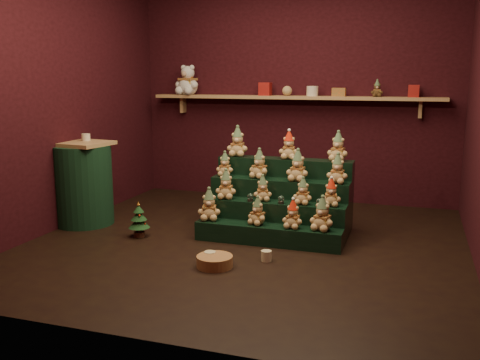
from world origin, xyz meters
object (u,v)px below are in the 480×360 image
(snow_globe_b, at_px, (281,200))
(mug_right, at_px, (266,256))
(riser_tier_front, at_px, (268,235))
(mini_christmas_tree, at_px, (139,220))
(snow_globe_c, at_px, (319,202))
(side_table, at_px, (83,184))
(wicker_basket, at_px, (215,261))
(mug_left, at_px, (210,257))
(snow_globe_a, at_px, (250,197))
(white_bear, at_px, (188,76))
(brown_bear, at_px, (377,88))

(snow_globe_b, relative_size, mug_right, 0.87)
(riser_tier_front, bearing_deg, mini_christmas_tree, -172.14)
(snow_globe_c, bearing_deg, side_table, -178.10)
(mug_right, distance_m, wicker_basket, 0.46)
(side_table, distance_m, mug_left, 1.92)
(snow_globe_a, bearing_deg, mini_christmas_tree, -162.17)
(riser_tier_front, bearing_deg, side_table, 177.86)
(snow_globe_c, bearing_deg, white_bear, 141.10)
(side_table, relative_size, mug_right, 9.76)
(riser_tier_front, relative_size, mug_left, 14.11)
(snow_globe_a, bearing_deg, mug_right, -61.46)
(snow_globe_b, height_order, brown_bear, brown_bear)
(snow_globe_b, bearing_deg, riser_tier_front, -117.74)
(mini_christmas_tree, bearing_deg, snow_globe_b, 13.94)
(snow_globe_b, xyz_separation_m, brown_bear, (0.72, 1.64, 1.02))
(side_table, bearing_deg, white_bear, 81.95)
(mini_christmas_tree, xyz_separation_m, white_bear, (-0.32, 1.97, 1.39))
(mini_christmas_tree, relative_size, wicker_basket, 1.17)
(snow_globe_c, xyz_separation_m, mug_right, (-0.34, -0.62, -0.35))
(white_bear, relative_size, brown_bear, 2.48)
(snow_globe_c, bearing_deg, snow_globe_a, 180.00)
(side_table, relative_size, brown_bear, 4.61)
(riser_tier_front, xyz_separation_m, snow_globe_b, (0.08, 0.16, 0.31))
(snow_globe_b, height_order, side_table, side_table)
(side_table, relative_size, mini_christmas_tree, 2.50)
(snow_globe_a, bearing_deg, wicker_basket, -91.99)
(snow_globe_b, distance_m, mini_christmas_tree, 1.41)
(riser_tier_front, height_order, white_bear, white_bear)
(mug_left, relative_size, brown_bear, 0.52)
(snow_globe_b, bearing_deg, snow_globe_c, -0.00)
(snow_globe_a, height_order, snow_globe_b, snow_globe_a)
(side_table, bearing_deg, snow_globe_b, 9.61)
(mug_right, height_order, wicker_basket, wicker_basket)
(mug_right, bearing_deg, white_bear, 126.89)
(snow_globe_a, height_order, mini_christmas_tree, snow_globe_a)
(side_table, bearing_deg, mug_right, -6.52)
(white_bear, bearing_deg, snow_globe_b, -33.13)
(brown_bear, bearing_deg, snow_globe_b, -121.34)
(mug_left, distance_m, mug_right, 0.48)
(side_table, distance_m, wicker_basket, 2.01)
(side_table, height_order, wicker_basket, side_table)
(mug_left, bearing_deg, white_bear, 117.06)
(snow_globe_c, relative_size, brown_bear, 0.41)
(snow_globe_a, relative_size, snow_globe_c, 1.02)
(side_table, height_order, mug_left, side_table)
(snow_globe_b, relative_size, wicker_basket, 0.26)
(snow_globe_a, relative_size, mug_left, 0.81)
(snow_globe_a, distance_m, mini_christmas_tree, 1.11)
(riser_tier_front, xyz_separation_m, wicker_basket, (-0.25, -0.73, -0.04))
(riser_tier_front, height_order, mug_left, riser_tier_front)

